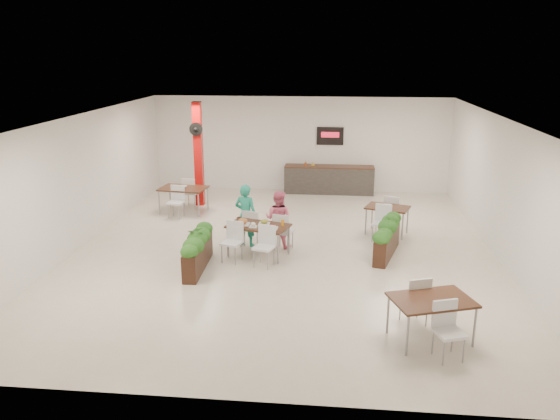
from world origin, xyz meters
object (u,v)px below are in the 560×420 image
object	(u,v)px
diner_woman	(278,219)
planter_right	(387,236)
service_counter	(329,179)
red_column	(198,153)
planter_left	(198,247)
side_table_a	(183,191)
diner_man	(246,215)
main_table	(258,230)
side_table_b	(387,211)
side_table_c	(431,305)

from	to	relation	value
diner_woman	planter_right	distance (m)	2.65
service_counter	planter_right	bearing A→B (deg)	-75.98
red_column	planter_left	world-z (taller)	red_column
red_column	planter_right	xyz separation A→B (m)	(5.44, -3.92, -1.15)
planter_right	service_counter	bearing A→B (deg)	104.02
service_counter	side_table_a	bearing A→B (deg)	-147.79
diner_woman	planter_right	xyz separation A→B (m)	(2.61, -0.37, -0.22)
red_column	diner_man	world-z (taller)	red_column
service_counter	main_table	xyz separation A→B (m)	(-1.58, -6.07, 0.14)
diner_woman	side_table_a	size ratio (longest dim) A/B	0.86
diner_man	side_table_a	distance (m)	3.57
diner_man	side_table_a	world-z (taller)	diner_man
diner_woman	planter_left	bearing A→B (deg)	60.98
planter_right	side_table_a	bearing A→B (deg)	151.77
diner_woman	side_table_b	xyz separation A→B (m)	(2.75, 1.23, -0.09)
service_counter	side_table_c	world-z (taller)	service_counter
service_counter	planter_right	size ratio (longest dim) A/B	1.66
diner_woman	planter_right	world-z (taller)	diner_woman
red_column	planter_left	distance (m)	5.41
planter_left	diner_man	bearing A→B (deg)	62.78
diner_woman	planter_left	size ratio (longest dim) A/B	0.75
side_table_a	side_table_b	xyz separation A→B (m)	(5.87, -1.49, -0.02)
main_table	side_table_a	bearing A→B (deg)	128.87
diner_woman	side_table_c	world-z (taller)	diner_woman
diner_man	side_table_b	distance (m)	3.76
side_table_c	diner_woman	bearing A→B (deg)	106.11
diner_man	diner_woman	bearing A→B (deg)	-163.62
diner_woman	side_table_a	bearing A→B (deg)	-24.60
service_counter	planter_left	xyz separation A→B (m)	(-2.79, -7.02, 0.01)
red_column	diner_man	distance (m)	4.18
planter_right	side_table_c	world-z (taller)	planter_right
main_table	planter_right	world-z (taller)	planter_right
side_table_b	side_table_c	xyz separation A→B (m)	(0.24, -5.50, 0.01)
diner_man	planter_left	world-z (taller)	diner_man
red_column	side_table_c	xyz separation A→B (m)	(5.81, -7.83, -1.01)
main_table	side_table_b	distance (m)	3.67
planter_right	main_table	bearing A→B (deg)	-174.62
planter_right	side_table_c	bearing A→B (deg)	-84.60
planter_left	side_table_a	distance (m)	4.57
planter_left	side_table_b	bearing A→B (deg)	32.89
diner_man	diner_woman	size ratio (longest dim) A/B	1.10
red_column	diner_man	xyz separation A→B (m)	(2.03, -3.55, -0.86)
planter_right	diner_woman	bearing A→B (deg)	172.00
main_table	planter_right	bearing A→B (deg)	5.38
main_table	side_table_c	bearing A→B (deg)	-46.90
planter_right	side_table_c	distance (m)	3.93
planter_right	side_table_a	distance (m)	6.51
red_column	planter_left	bearing A→B (deg)	-76.83
service_counter	main_table	bearing A→B (deg)	-104.60
side_table_a	side_table_c	world-z (taller)	same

